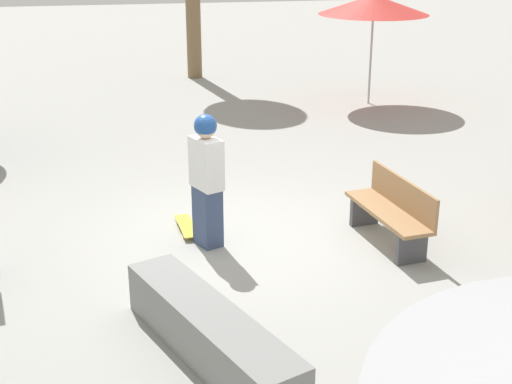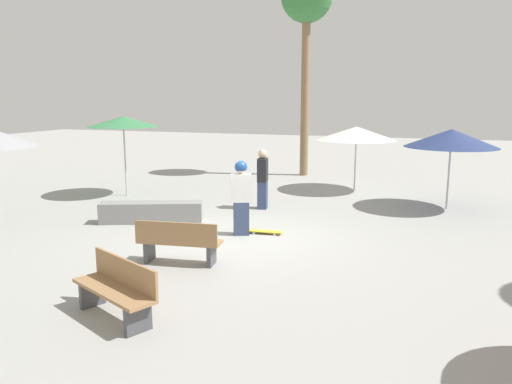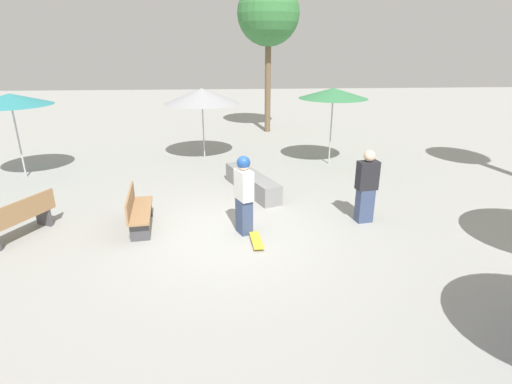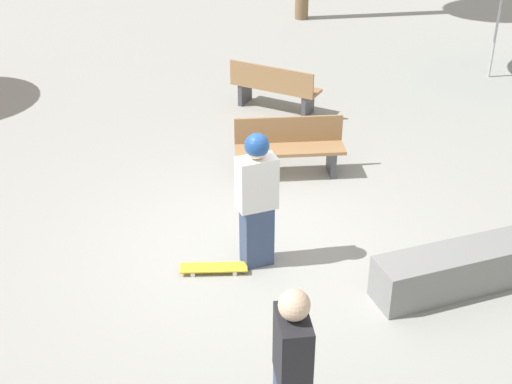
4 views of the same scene
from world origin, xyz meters
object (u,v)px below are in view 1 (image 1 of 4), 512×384
(skater_main, at_px, (207,176))
(shade_umbrella_red, at_px, (374,5))
(concrete_ledge, at_px, (210,334))
(bench_near, at_px, (392,211))
(skateboard, at_px, (187,226))

(skater_main, bearing_deg, shade_umbrella_red, -57.23)
(concrete_ledge, height_order, shade_umbrella_red, shade_umbrella_red)
(concrete_ledge, bearing_deg, bench_near, 129.51)
(skateboard, relative_size, shade_umbrella_red, 0.33)
(skateboard, distance_m, shade_umbrella_red, 8.37)
(bench_near, xyz_separation_m, shade_umbrella_red, (-7.36, 2.32, 1.78))
(skater_main, bearing_deg, concrete_ledge, 149.26)
(concrete_ledge, distance_m, shade_umbrella_red, 10.91)
(bench_near, bearing_deg, concrete_ledge, 122.00)
(skateboard, bearing_deg, shade_umbrella_red, -41.62)
(skateboard, bearing_deg, skater_main, -160.63)
(concrete_ledge, xyz_separation_m, shade_umbrella_red, (-9.53, 4.95, 1.95))
(skateboard, height_order, shade_umbrella_red, shade_umbrella_red)
(skateboard, relative_size, bench_near, 0.50)
(bench_near, bearing_deg, shade_umbrella_red, -25.03)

